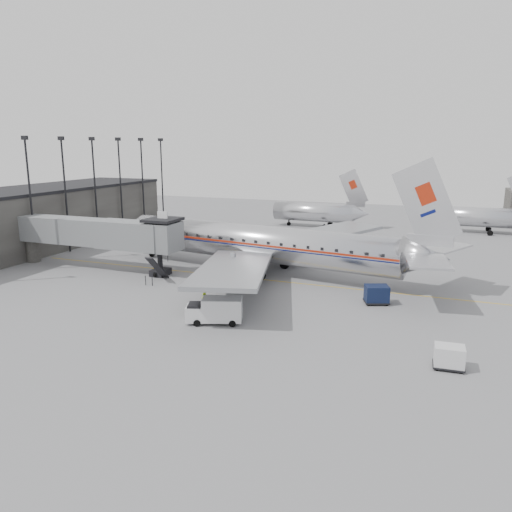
{
  "coord_description": "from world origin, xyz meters",
  "views": [
    {
      "loc": [
        20.07,
        -42.59,
        14.29
      ],
      "look_at": [
        2.23,
        3.29,
        3.2
      ],
      "focal_mm": 35.0,
      "sensor_mm": 36.0,
      "label": 1
    }
  ],
  "objects_px": {
    "airliner": "(262,244)",
    "service_van": "(215,310)",
    "baggage_cart_navy": "(377,294)",
    "baggage_cart_white": "(449,357)",
    "ramp_worker": "(205,303)"
  },
  "relations": [
    {
      "from": "service_van",
      "to": "baggage_cart_navy",
      "type": "bearing_deg",
      "value": 21.31
    },
    {
      "from": "baggage_cart_navy",
      "to": "ramp_worker",
      "type": "xyz_separation_m",
      "value": [
        -13.47,
        -7.98,
        0.0
      ]
    },
    {
      "from": "airliner",
      "to": "service_van",
      "type": "distance_m",
      "value": 17.1
    },
    {
      "from": "service_van",
      "to": "baggage_cart_navy",
      "type": "xyz_separation_m",
      "value": [
        11.53,
        9.93,
        -0.21
      ]
    },
    {
      "from": "service_van",
      "to": "ramp_worker",
      "type": "bearing_deg",
      "value": 115.38
    },
    {
      "from": "airliner",
      "to": "baggage_cart_white",
      "type": "distance_m",
      "value": 27.64
    },
    {
      "from": "ramp_worker",
      "to": "service_van",
      "type": "bearing_deg",
      "value": -56.5
    },
    {
      "from": "airliner",
      "to": "baggage_cart_white",
      "type": "bearing_deg",
      "value": -34.84
    },
    {
      "from": "airliner",
      "to": "service_van",
      "type": "height_order",
      "value": "airliner"
    },
    {
      "from": "service_van",
      "to": "airliner",
      "type": "bearing_deg",
      "value": 77.98
    },
    {
      "from": "service_van",
      "to": "ramp_worker",
      "type": "height_order",
      "value": "service_van"
    },
    {
      "from": "service_van",
      "to": "baggage_cart_white",
      "type": "distance_m",
      "value": 17.96
    },
    {
      "from": "airliner",
      "to": "ramp_worker",
      "type": "distance_m",
      "value": 15.06
    },
    {
      "from": "service_van",
      "to": "ramp_worker",
      "type": "distance_m",
      "value": 2.76
    },
    {
      "from": "baggage_cart_navy",
      "to": "baggage_cart_white",
      "type": "height_order",
      "value": "baggage_cart_navy"
    }
  ]
}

